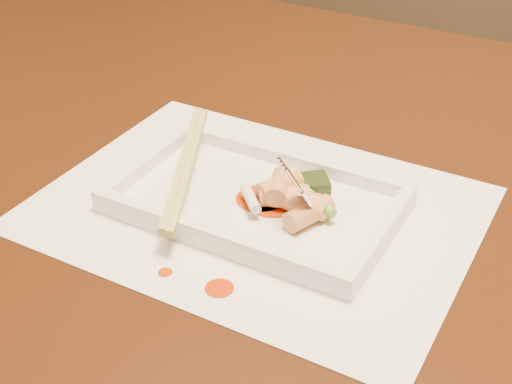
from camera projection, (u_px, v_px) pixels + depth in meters
The scene contains 23 objects.
table at pixel (291, 239), 0.80m from camera, with size 1.40×0.90×0.75m.
placemat at pixel (256, 209), 0.67m from camera, with size 0.40×0.30×0.00m, color white.
sauce_splatter_a at pixel (219, 288), 0.58m from camera, with size 0.02×0.02×0.00m, color #BE3505.
sauce_splatter_b at pixel (165, 272), 0.59m from camera, with size 0.01×0.01×0.00m, color #BE3505.
plate_base at pixel (256, 204), 0.67m from camera, with size 0.26×0.16×0.01m, color white.
plate_rim_far at pixel (292, 159), 0.72m from camera, with size 0.26×0.01×0.01m, color white.
plate_rim_near at pixel (214, 236), 0.61m from camera, with size 0.26×0.01×0.01m, color white.
plate_rim_left at pixel (148, 161), 0.72m from camera, with size 0.01×0.14×0.01m, color white.
plate_rim_right at pixel (381, 233), 0.61m from camera, with size 0.01×0.14×0.01m, color white.
veg_piece at pixel (308, 184), 0.68m from camera, with size 0.04×0.03×0.01m, color black.
scallion_white at pixel (250, 198), 0.65m from camera, with size 0.01×0.01×0.04m, color #EAEACC.
scallion_green at pixel (306, 191), 0.66m from camera, with size 0.01×0.01×0.09m, color #47A61A.
chopstick_a at pixel (182, 163), 0.69m from camera, with size 0.01×0.23×0.01m, color tan.
chopstick_b at pixel (189, 165), 0.69m from camera, with size 0.01×0.23×0.01m, color tan.
fork at pixel (337, 142), 0.61m from camera, with size 0.09×0.10×0.14m, color silver, non-canonical shape.
sauce_blob_0 at pixel (260, 199), 0.67m from camera, with size 0.05×0.05×0.00m, color #BE3505.
sauce_blob_1 at pixel (272, 204), 0.66m from camera, with size 0.04×0.04×0.00m, color #BE3505.
rice_cake_0 at pixel (284, 196), 0.66m from camera, with size 0.02×0.02×0.05m, color tan.
rice_cake_1 at pixel (300, 205), 0.65m from camera, with size 0.02×0.02×0.05m, color tan.
rice_cake_2 at pixel (279, 186), 0.66m from camera, with size 0.02×0.02×0.04m, color tan.
rice_cake_3 at pixel (309, 213), 0.63m from camera, with size 0.02×0.02×0.05m, color tan.
rice_cake_4 at pixel (295, 200), 0.65m from camera, with size 0.02×0.02×0.05m, color tan.
rice_cake_5 at pixel (280, 186), 0.66m from camera, with size 0.02×0.02×0.04m, color tan.
Camera 1 is at (0.28, -0.58, 1.13)m, focal length 50.00 mm.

